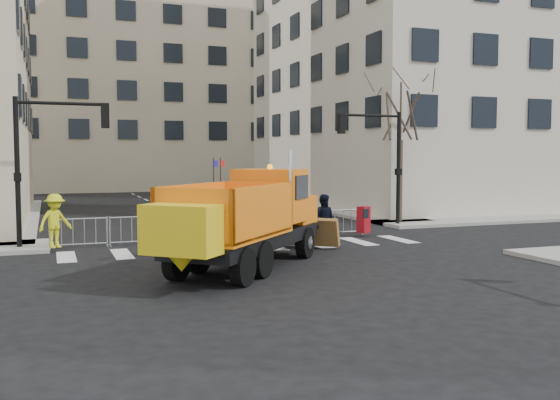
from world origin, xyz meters
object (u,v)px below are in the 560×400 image
object	(u,v)px
cop_c	(307,221)
worker	(55,221)
newspaper_box	(364,220)
plow_truck	(244,217)
cop_b	(323,219)
cop_a	(259,220)

from	to	relation	value
cop_c	worker	distance (m)	9.21
worker	newspaper_box	size ratio (longest dim) A/B	1.71
plow_truck	cop_b	distance (m)	6.03
cop_b	newspaper_box	xyz separation A→B (m)	(2.51, 1.46, -0.25)
cop_c	worker	xyz separation A→B (m)	(-9.17, 0.74, 0.25)
cop_a	newspaper_box	world-z (taller)	cop_a
cop_b	worker	distance (m)	9.66
cop_c	worker	size ratio (longest dim) A/B	0.89
cop_b	cop_a	bearing A→B (deg)	17.98
cop_b	cop_c	distance (m)	0.80
cop_a	plow_truck	bearing A→B (deg)	62.99
cop_b	worker	xyz separation A→B (m)	(-9.55, 1.44, 0.14)
cop_b	newspaper_box	world-z (taller)	cop_b
plow_truck	worker	distance (m)	7.58
cop_a	cop_c	distance (m)	1.98
plow_truck	cop_a	world-z (taller)	plow_truck
plow_truck	worker	size ratio (longest dim) A/B	4.44
cop_c	newspaper_box	world-z (taller)	cop_c
cop_b	newspaper_box	size ratio (longest dim) A/B	1.72
newspaper_box	cop_a	bearing A→B (deg)	165.04
plow_truck	newspaper_box	world-z (taller)	plow_truck
newspaper_box	worker	bearing A→B (deg)	155.20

